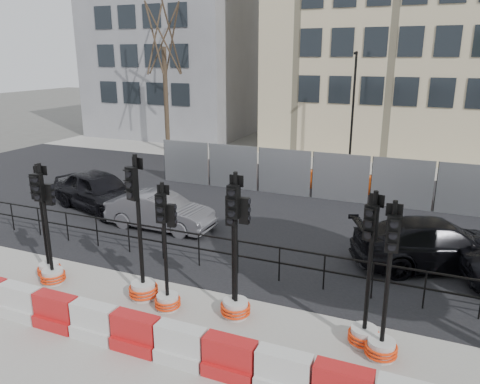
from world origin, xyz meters
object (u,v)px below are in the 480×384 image
at_px(traffic_signal_a, 47,254).
at_px(traffic_signal_h, 383,328).
at_px(traffic_signal_d, 167,281).
at_px(car_c, 438,244).
at_px(car_a, 100,191).

distance_m(traffic_signal_a, traffic_signal_h, 8.79).
distance_m(traffic_signal_d, traffic_signal_h, 4.88).
bearing_deg(traffic_signal_a, car_c, 19.13).
bearing_deg(traffic_signal_h, car_a, 146.73).
bearing_deg(traffic_signal_a, car_a, 108.09).
xyz_separation_m(traffic_signal_d, traffic_signal_h, (4.88, 0.06, -0.07)).
bearing_deg(traffic_signal_d, traffic_signal_a, 165.57).
distance_m(traffic_signal_d, car_a, 8.38).
bearing_deg(car_c, traffic_signal_h, 144.95).
bearing_deg(car_c, traffic_signal_a, 91.69).
xyz_separation_m(traffic_signal_h, car_a, (-11.26, 5.37, 0.08)).
bearing_deg(traffic_signal_d, car_c, 29.84).
xyz_separation_m(traffic_signal_a, traffic_signal_h, (8.79, -0.16, 0.03)).
bearing_deg(car_a, traffic_signal_d, -113.18).
relative_size(traffic_signal_d, car_a, 0.65).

